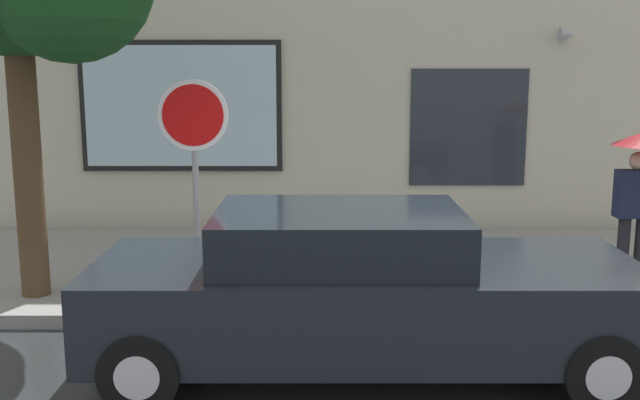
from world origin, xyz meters
TOP-DOWN VIEW (x-y plane):
  - ground_plane at (0.00, 0.00)m, footprint 60.00×60.00m
  - sidewalk at (0.00, 3.00)m, footprint 20.00×4.00m
  - building_facade at (-0.02, 5.50)m, footprint 20.00×0.67m
  - parked_car at (-0.23, -0.01)m, footprint 4.69×1.84m
  - fire_hydrant at (0.09, 1.65)m, footprint 0.30×0.44m
  - stop_sign at (-1.95, 1.77)m, footprint 0.76×0.10m

SIDE VIEW (x-z plane):
  - ground_plane at x=0.00m, z-range 0.00..0.00m
  - sidewalk at x=0.00m, z-range 0.00..0.15m
  - fire_hydrant at x=0.09m, z-range 0.14..0.86m
  - parked_car at x=-0.23m, z-range 0.00..1.44m
  - stop_sign at x=-1.95m, z-range 0.63..3.00m
  - building_facade at x=-0.02m, z-range -0.02..6.98m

